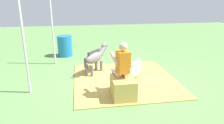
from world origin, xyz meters
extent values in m
plane|color=#608C4C|center=(0.00, 0.00, 0.00)|extent=(24.00, 24.00, 0.00)
cube|color=tan|center=(0.01, -0.29, 0.01)|extent=(3.09, 2.98, 0.02)
cube|color=tan|center=(-1.08, 0.00, 0.25)|extent=(0.73, 0.55, 0.51)
cylinder|color=#D8AD8C|center=(-0.85, 0.13, 0.58)|extent=(0.42, 0.20, 0.14)
cylinder|color=#D8AD8C|center=(-0.65, 0.16, 0.25)|extent=(0.11, 0.11, 0.51)
cube|color=black|center=(-0.65, 0.16, 0.03)|extent=(0.23, 0.13, 0.06)
cylinder|color=#D8AD8C|center=(-0.82, -0.07, 0.58)|extent=(0.42, 0.20, 0.14)
cylinder|color=#D8AD8C|center=(-0.62, -0.04, 0.25)|extent=(0.11, 0.11, 0.51)
cube|color=black|center=(-0.62, -0.04, 0.03)|extent=(0.23, 0.13, 0.06)
cube|color=orange|center=(-1.03, 0.00, 0.91)|extent=(0.34, 0.32, 0.52)
cylinder|color=#D8AD8C|center=(-0.88, 0.19, 0.96)|extent=(0.51, 0.16, 0.26)
cylinder|color=#D8AD8C|center=(-0.83, -0.13, 0.96)|extent=(0.51, 0.16, 0.26)
sphere|color=#D8AD8C|center=(-1.03, 0.00, 1.29)|extent=(0.20, 0.20, 0.20)
ellipsoid|color=slate|center=(0.68, 0.57, 0.54)|extent=(0.86, 0.77, 0.34)
cylinder|color=slate|center=(0.96, 0.48, 0.18)|extent=(0.09, 0.09, 0.37)
cylinder|color=slate|center=(0.84, 0.32, 0.18)|extent=(0.09, 0.09, 0.37)
cylinder|color=slate|center=(0.52, 0.82, 0.18)|extent=(0.09, 0.09, 0.37)
cylinder|color=slate|center=(0.40, 0.67, 0.18)|extent=(0.09, 0.09, 0.37)
cylinder|color=slate|center=(1.07, 0.27, 0.64)|extent=(0.40, 0.37, 0.33)
ellipsoid|color=slate|center=(1.22, 0.16, 0.80)|extent=(0.35, 0.32, 0.20)
cube|color=#3A3838|center=(0.68, 0.57, 0.73)|extent=(0.51, 0.41, 0.08)
cylinder|color=#3A3838|center=(0.31, 0.86, 0.49)|extent=(0.07, 0.07, 0.30)
ellipsoid|color=beige|center=(0.21, -0.61, 0.18)|extent=(0.97, 0.76, 0.36)
cube|color=beige|center=(0.69, -0.86, 0.05)|extent=(0.36, 0.34, 0.10)
cylinder|color=beige|center=(0.71, -0.87, 0.24)|extent=(0.34, 0.29, 0.30)
ellipsoid|color=beige|center=(0.87, -0.95, 0.32)|extent=(0.34, 0.28, 0.20)
cube|color=#F2EDC5|center=(0.28, -0.65, 0.38)|extent=(0.43, 0.27, 0.08)
cylinder|color=#1E72B2|center=(2.92, 1.60, 0.42)|extent=(0.59, 0.59, 0.85)
cylinder|color=silver|center=(-0.43, 2.34, 1.27)|extent=(0.06, 0.06, 2.53)
cylinder|color=silver|center=(1.90, 1.92, 1.27)|extent=(0.06, 0.06, 2.53)
camera|label=1|loc=(-5.65, 1.01, 2.44)|focal=33.36mm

